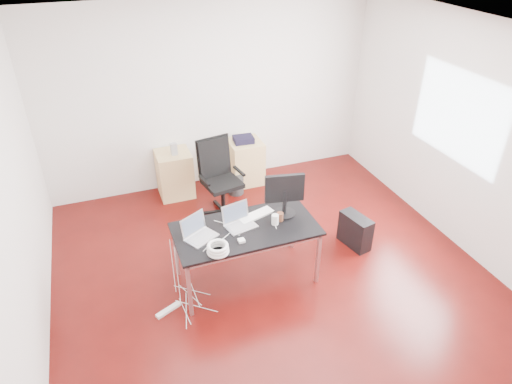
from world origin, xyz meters
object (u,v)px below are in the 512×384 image
object	(u,v)px
office_chair	(219,174)
pc_tower	(355,231)
filing_cabinet_right	(245,162)
desk	(246,232)
filing_cabinet_left	(175,174)

from	to	relation	value
office_chair	pc_tower	world-z (taller)	office_chair
filing_cabinet_right	pc_tower	size ratio (longest dim) A/B	1.56
desk	pc_tower	xyz separation A→B (m)	(1.53, 0.12, -0.46)
filing_cabinet_left	filing_cabinet_right	size ratio (longest dim) A/B	1.00
desk	office_chair	xyz separation A→B (m)	(0.13, 1.49, -0.07)
filing_cabinet_right	pc_tower	distance (m)	2.21
pc_tower	filing_cabinet_left	bearing A→B (deg)	120.34
desk	filing_cabinet_left	world-z (taller)	desk
office_chair	filing_cabinet_left	world-z (taller)	office_chair
office_chair	filing_cabinet_right	bearing A→B (deg)	37.41
office_chair	filing_cabinet_left	xyz separation A→B (m)	(-0.51, 0.68, -0.26)
office_chair	filing_cabinet_right	world-z (taller)	office_chair
desk	filing_cabinet_left	xyz separation A→B (m)	(-0.39, 2.17, -0.33)
desk	pc_tower	distance (m)	1.60
filing_cabinet_right	pc_tower	world-z (taller)	filing_cabinet_right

